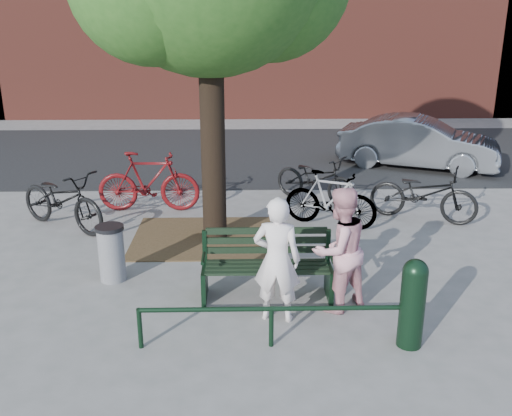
{
  "coord_description": "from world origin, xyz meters",
  "views": [
    {
      "loc": [
        -0.31,
        -6.94,
        3.63
      ],
      "look_at": [
        -0.12,
        1.0,
        0.94
      ],
      "focal_mm": 40.0,
      "sensor_mm": 36.0,
      "label": 1
    }
  ],
  "objects_px": {
    "parked_car": "(418,143)",
    "bollard": "(413,300)",
    "bicycle_c": "(316,179)",
    "person_right": "(339,250)",
    "person_left": "(277,260)",
    "park_bench": "(267,263)",
    "litter_bin": "(111,253)"
  },
  "relations": [
    {
      "from": "parked_car",
      "to": "bollard",
      "type": "bearing_deg",
      "value": -173.88
    },
    {
      "from": "bicycle_c",
      "to": "parked_car",
      "type": "xyz_separation_m",
      "value": [
        2.88,
        2.7,
        0.15
      ]
    },
    {
      "from": "person_right",
      "to": "person_left",
      "type": "bearing_deg",
      "value": -12.95
    },
    {
      "from": "park_bench",
      "to": "bollard",
      "type": "distance_m",
      "value": 2.06
    },
    {
      "from": "person_right",
      "to": "litter_bin",
      "type": "relative_size",
      "value": 1.98
    },
    {
      "from": "park_bench",
      "to": "person_left",
      "type": "height_order",
      "value": "person_left"
    },
    {
      "from": "bicycle_c",
      "to": "person_right",
      "type": "bearing_deg",
      "value": -144.23
    },
    {
      "from": "person_left",
      "to": "bollard",
      "type": "relative_size",
      "value": 1.49
    },
    {
      "from": "person_left",
      "to": "bicycle_c",
      "type": "bearing_deg",
      "value": -91.65
    },
    {
      "from": "bicycle_c",
      "to": "park_bench",
      "type": "bearing_deg",
      "value": -156.71
    },
    {
      "from": "person_left",
      "to": "person_right",
      "type": "height_order",
      "value": "person_right"
    },
    {
      "from": "person_left",
      "to": "litter_bin",
      "type": "relative_size",
      "value": 1.94
    },
    {
      "from": "person_left",
      "to": "bollard",
      "type": "bearing_deg",
      "value": 167.59
    },
    {
      "from": "park_bench",
      "to": "person_left",
      "type": "xyz_separation_m",
      "value": [
        0.1,
        -0.64,
        0.32
      ]
    },
    {
      "from": "person_right",
      "to": "bicycle_c",
      "type": "distance_m",
      "value": 4.5
    },
    {
      "from": "litter_bin",
      "to": "bicycle_c",
      "type": "height_order",
      "value": "bicycle_c"
    },
    {
      "from": "bollard",
      "to": "bicycle_c",
      "type": "distance_m",
      "value": 5.41
    },
    {
      "from": "bollard",
      "to": "litter_bin",
      "type": "relative_size",
      "value": 1.3
    },
    {
      "from": "park_bench",
      "to": "bollard",
      "type": "relative_size",
      "value": 1.61
    },
    {
      "from": "bicycle_c",
      "to": "parked_car",
      "type": "height_order",
      "value": "parked_car"
    },
    {
      "from": "bollard",
      "to": "litter_bin",
      "type": "distance_m",
      "value": 4.21
    },
    {
      "from": "bicycle_c",
      "to": "parked_car",
      "type": "relative_size",
      "value": 0.48
    },
    {
      "from": "person_right",
      "to": "park_bench",
      "type": "bearing_deg",
      "value": -53.85
    },
    {
      "from": "park_bench",
      "to": "bicycle_c",
      "type": "distance_m",
      "value": 4.26
    },
    {
      "from": "park_bench",
      "to": "person_right",
      "type": "relative_size",
      "value": 1.06
    },
    {
      "from": "person_left",
      "to": "litter_bin",
      "type": "bearing_deg",
      "value": -15.87
    },
    {
      "from": "park_bench",
      "to": "person_right",
      "type": "distance_m",
      "value": 1.04
    },
    {
      "from": "park_bench",
      "to": "parked_car",
      "type": "distance_m",
      "value": 7.91
    },
    {
      "from": "park_bench",
      "to": "bicycle_c",
      "type": "xyz_separation_m",
      "value": [
        1.16,
        4.1,
        0.01
      ]
    },
    {
      "from": "park_bench",
      "to": "bicycle_c",
      "type": "bearing_deg",
      "value": 74.19
    },
    {
      "from": "litter_bin",
      "to": "parked_car",
      "type": "bearing_deg",
      "value": 45.16
    },
    {
      "from": "bollard",
      "to": "person_left",
      "type": "bearing_deg",
      "value": 156.58
    }
  ]
}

